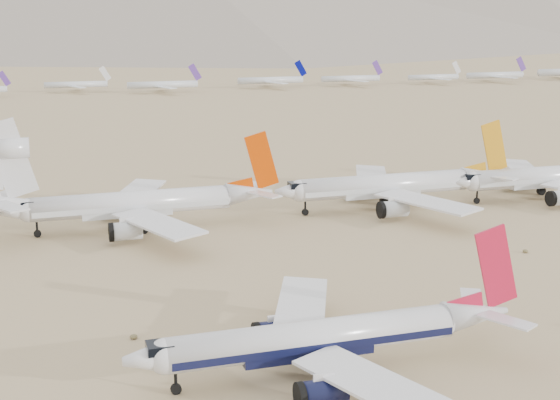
% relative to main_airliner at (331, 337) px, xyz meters
% --- Properties ---
extents(ground, '(7000.00, 7000.00, 0.00)m').
position_rel_main_airliner_xyz_m(ground, '(10.10, 1.70, -4.35)').
color(ground, '#907B54').
rests_on(ground, ground).
extents(main_airliner, '(44.79, 43.75, 15.81)m').
position_rel_main_airliner_xyz_m(main_airliner, '(0.00, 0.00, 0.00)').
color(main_airliner, silver).
rests_on(main_airliner, ground).
extents(row2_navy_widebody, '(48.13, 47.06, 17.12)m').
position_rel_main_airliner_xyz_m(row2_navy_widebody, '(77.94, 66.13, 0.43)').
color(row2_navy_widebody, silver).
rests_on(row2_navy_widebody, ground).
extents(row2_gold_tail, '(49.87, 48.77, 17.76)m').
position_rel_main_airliner_xyz_m(row2_gold_tail, '(40.15, 67.76, 0.62)').
color(row2_gold_tail, silver).
rests_on(row2_gold_tail, ground).
extents(row2_orange_tail, '(49.59, 48.51, 17.69)m').
position_rel_main_airliner_xyz_m(row2_orange_tail, '(-11.91, 67.37, 0.62)').
color(row2_orange_tail, silver).
rests_on(row2_orange_tail, ground).
extents(distant_storage_row, '(576.83, 58.20, 15.22)m').
position_rel_main_airliner_xyz_m(distant_storage_row, '(28.78, 328.19, -0.03)').
color(distant_storage_row, silver).
rests_on(distant_storage_row, ground).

